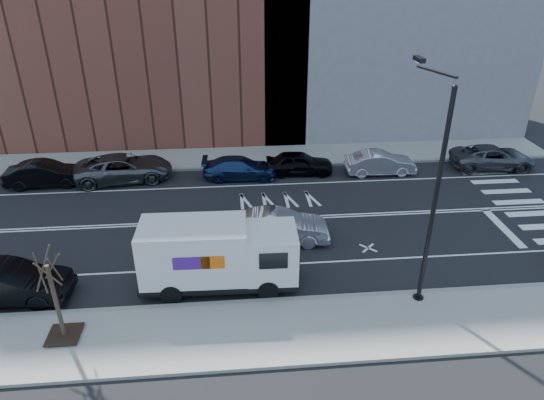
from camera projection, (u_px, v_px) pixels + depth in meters
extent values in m
plane|color=black|center=(243.00, 220.00, 26.20)|extent=(120.00, 120.00, 0.00)
cube|color=gray|center=(252.00, 333.00, 18.38)|extent=(44.00, 3.60, 0.15)
cube|color=gray|center=(239.00, 157.00, 33.94)|extent=(44.00, 3.60, 0.15)
cube|color=gray|center=(250.00, 302.00, 19.97)|extent=(44.00, 0.25, 0.17)
cube|color=gray|center=(240.00, 167.00, 32.35)|extent=(44.00, 0.25, 0.17)
cylinder|color=black|center=(434.00, 205.00, 18.14)|extent=(0.18, 0.18, 9.00)
cylinder|color=black|center=(418.00, 299.00, 20.16)|extent=(0.44, 0.44, 0.20)
sphere|color=black|center=(455.00, 87.00, 16.09)|extent=(0.20, 0.20, 0.20)
cylinder|color=black|center=(436.00, 71.00, 17.52)|extent=(0.11, 3.49, 0.48)
cube|color=black|center=(419.00, 59.00, 18.98)|extent=(0.25, 0.80, 0.18)
cube|color=#FFF2CC|center=(419.00, 62.00, 19.02)|extent=(0.18, 0.55, 0.03)
cube|color=black|center=(64.00, 334.00, 18.11)|extent=(1.20, 1.20, 0.04)
cylinder|color=#382B1E|center=(56.00, 302.00, 17.41)|extent=(0.16, 0.16, 3.20)
cylinder|color=#382B1E|center=(55.00, 270.00, 16.78)|extent=(0.06, 0.80, 1.44)
cylinder|color=#382B1E|center=(52.00, 266.00, 16.98)|extent=(0.81, 0.31, 1.19)
cylinder|color=#382B1E|center=(43.00, 268.00, 16.88)|extent=(0.58, 0.76, 1.50)
cylinder|color=#382B1E|center=(40.00, 273.00, 16.62)|extent=(0.47, 0.61, 1.37)
cylinder|color=#382B1E|center=(48.00, 274.00, 16.56)|extent=(0.72, 0.29, 1.13)
cube|color=black|center=(218.00, 276.00, 20.92)|extent=(6.57, 2.36, 0.32)
cube|color=silver|center=(272.00, 252.00, 20.53)|extent=(2.15, 2.31, 2.10)
cube|color=black|center=(297.00, 245.00, 20.44)|extent=(0.11, 1.95, 1.00)
cube|color=black|center=(273.00, 261.00, 19.37)|extent=(1.16, 0.07, 0.74)
cube|color=black|center=(270.00, 231.00, 21.40)|extent=(1.16, 0.07, 0.74)
cube|color=black|center=(295.00, 271.00, 21.07)|extent=(0.21, 2.10, 0.37)
cube|color=silver|center=(194.00, 250.00, 20.24)|extent=(4.47, 2.42, 2.42)
cube|color=#47198C|center=(191.00, 263.00, 19.13)|extent=(1.47, 0.06, 0.58)
cube|color=orange|center=(213.00, 263.00, 19.17)|extent=(0.95, 0.04, 0.58)
cube|color=#47198C|center=(196.00, 233.00, 21.21)|extent=(1.47, 0.06, 0.58)
cube|color=orange|center=(215.00, 232.00, 21.26)|extent=(0.95, 0.04, 0.58)
cylinder|color=black|center=(268.00, 290.00, 20.13)|extent=(0.89, 0.32, 0.88)
cylinder|color=black|center=(265.00, 261.00, 21.99)|extent=(0.89, 0.32, 0.88)
cylinder|color=black|center=(171.00, 294.00, 19.90)|extent=(0.89, 0.32, 0.88)
cylinder|color=black|center=(177.00, 264.00, 21.76)|extent=(0.89, 0.32, 0.88)
imported|color=black|center=(45.00, 174.00, 29.75)|extent=(4.74, 1.88, 1.53)
imported|color=#52565A|center=(124.00, 168.00, 30.42)|extent=(6.21, 3.47, 1.64)
imported|color=navy|center=(240.00, 168.00, 30.76)|extent=(4.78, 2.08, 1.37)
imported|color=black|center=(299.00, 163.00, 31.33)|extent=(4.44, 2.00, 1.48)
imported|color=silver|center=(380.00, 163.00, 31.34)|extent=(4.50, 1.60, 1.48)
imported|color=#4B4D52|center=(493.00, 157.00, 32.19)|extent=(5.53, 2.86, 1.49)
imported|color=silver|center=(279.00, 227.00, 23.94)|extent=(5.00, 1.92, 1.63)
imported|color=black|center=(7.00, 283.00, 19.88)|extent=(5.13, 2.00, 1.66)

